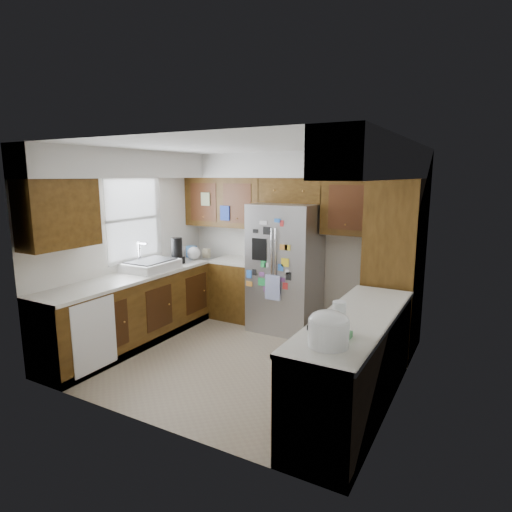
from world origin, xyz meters
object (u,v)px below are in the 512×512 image
Objects in this scene: pantry at (394,267)px; fridge at (285,268)px; rice_cooker at (329,328)px; paper_towel at (339,316)px.

pantry is 1.51m from fridge.
rice_cooker reaches higher than paper_towel.
pantry reaches higher than paper_towel.
fridge is at bearing 177.94° from pantry.
fridge is 2.88m from rice_cooker.
rice_cooker is at bearing -84.90° from paper_towel.
fridge is 7.19× the size of paper_towel.
rice_cooker is 1.27× the size of paper_towel.
fridge is 2.58m from paper_towel.
rice_cooker is (-0.00, -2.40, -0.01)m from pantry.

